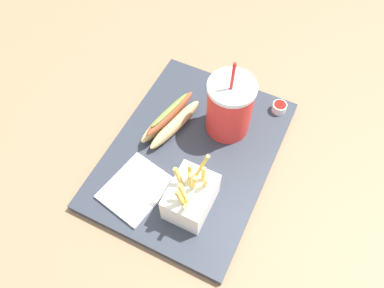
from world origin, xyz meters
name	(u,v)px	position (x,y,z in m)	size (l,w,h in m)	color
ground_plane	(192,158)	(0.00, 0.00, -0.01)	(2.40, 2.40, 0.02)	#8C6B4C
food_tray	(192,153)	(0.00, 0.00, 0.01)	(0.46, 0.35, 0.02)	#2D333D
soda_cup	(229,107)	(-0.10, 0.04, 0.09)	(0.10, 0.10, 0.21)	red
fries_basket	(191,197)	(0.12, 0.05, 0.06)	(0.11, 0.08, 0.13)	white
hot_dog_1	(171,119)	(-0.04, -0.07, 0.05)	(0.18, 0.09, 0.07)	#DBB775
ketchup_cup_1	(217,84)	(-0.20, -0.03, 0.03)	(0.03, 0.03, 0.02)	white
ketchup_cup_2	(279,107)	(-0.19, 0.14, 0.03)	(0.03, 0.03, 0.02)	white
napkin_stack	(136,189)	(0.14, -0.06, 0.02)	(0.13, 0.11, 0.01)	white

